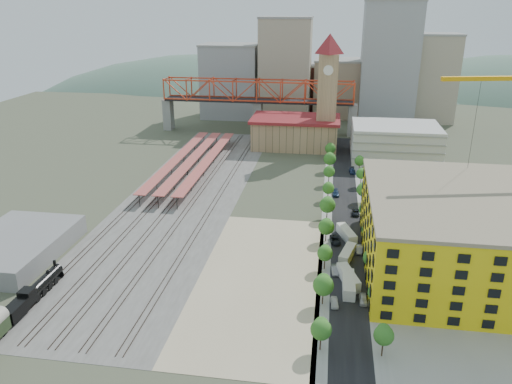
# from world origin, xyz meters

# --- Properties ---
(ground) EXTENTS (400.00, 400.00, 0.00)m
(ground) POSITION_xyz_m (0.00, 0.00, 0.00)
(ground) COLOR #474C38
(ground) RESTS_ON ground
(ballast_strip) EXTENTS (36.00, 165.00, 0.06)m
(ballast_strip) POSITION_xyz_m (-36.00, 17.50, 0.03)
(ballast_strip) COLOR #605E59
(ballast_strip) RESTS_ON ground
(dirt_lot) EXTENTS (28.00, 67.00, 0.06)m
(dirt_lot) POSITION_xyz_m (-4.00, -31.50, 0.03)
(dirt_lot) COLOR tan
(dirt_lot) RESTS_ON ground
(street_asphalt) EXTENTS (12.00, 170.00, 0.06)m
(street_asphalt) POSITION_xyz_m (16.00, 15.00, 0.03)
(street_asphalt) COLOR black
(street_asphalt) RESTS_ON ground
(sidewalk_west) EXTENTS (3.00, 170.00, 0.04)m
(sidewalk_west) POSITION_xyz_m (10.50, 15.00, 0.02)
(sidewalk_west) COLOR gray
(sidewalk_west) RESTS_ON ground
(sidewalk_east) EXTENTS (3.00, 170.00, 0.04)m
(sidewalk_east) POSITION_xyz_m (21.50, 15.00, 0.02)
(sidewalk_east) COLOR gray
(sidewalk_east) RESTS_ON ground
(construction_pad) EXTENTS (50.00, 90.00, 0.06)m
(construction_pad) POSITION_xyz_m (45.00, -20.00, 0.03)
(construction_pad) COLOR gray
(construction_pad) RESTS_ON ground
(rail_tracks) EXTENTS (26.56, 160.00, 0.18)m
(rail_tracks) POSITION_xyz_m (-37.80, 17.50, 0.15)
(rail_tracks) COLOR #382B23
(rail_tracks) RESTS_ON ground
(platform_canopies) EXTENTS (16.00, 80.00, 4.12)m
(platform_canopies) POSITION_xyz_m (-41.00, 45.00, 3.99)
(platform_canopies) COLOR #B6464B
(platform_canopies) RESTS_ON ground
(station_hall) EXTENTS (38.00, 24.00, 13.10)m
(station_hall) POSITION_xyz_m (-5.00, 82.00, 6.67)
(station_hall) COLOR tan
(station_hall) RESTS_ON ground
(clock_tower) EXTENTS (12.00, 12.00, 52.00)m
(clock_tower) POSITION_xyz_m (8.00, 79.99, 28.70)
(clock_tower) COLOR tan
(clock_tower) RESTS_ON ground
(parking_garage) EXTENTS (34.00, 26.00, 14.00)m
(parking_garage) POSITION_xyz_m (36.00, 70.00, 7.00)
(parking_garage) COLOR silver
(parking_garage) RESTS_ON ground
(truss_bridge) EXTENTS (94.00, 9.60, 25.60)m
(truss_bridge) POSITION_xyz_m (-25.00, 105.00, 18.86)
(truss_bridge) COLOR gray
(truss_bridge) RESTS_ON ground
(construction_building) EXTENTS (44.60, 50.60, 18.80)m
(construction_building) POSITION_xyz_m (42.00, -20.00, 9.41)
(construction_building) COLOR yellow
(construction_building) RESTS_ON ground
(warehouse) EXTENTS (22.00, 32.00, 5.00)m
(warehouse) POSITION_xyz_m (-66.00, -30.00, 2.50)
(warehouse) COLOR gray
(warehouse) RESTS_ON ground
(street_trees) EXTENTS (15.40, 124.40, 8.00)m
(street_trees) POSITION_xyz_m (16.00, 5.00, 0.00)
(street_trees) COLOR #26681F
(street_trees) RESTS_ON ground
(skyline) EXTENTS (133.00, 46.00, 60.00)m
(skyline) POSITION_xyz_m (7.47, 142.31, 22.81)
(skyline) COLOR #9EA0A3
(skyline) RESTS_ON ground
(distant_hills) EXTENTS (647.00, 264.00, 227.00)m
(distant_hills) POSITION_xyz_m (45.28, 260.00, -79.54)
(distant_hills) COLOR #4C6B59
(distant_hills) RESTS_ON ground
(locomotive) EXTENTS (2.72, 20.97, 5.24)m
(locomotive) POSITION_xyz_m (-50.00, -47.07, 1.96)
(locomotive) COLOR black
(locomotive) RESTS_ON ground
(site_trailer_a) EXTENTS (2.73, 9.93, 2.71)m
(site_trailer_a) POSITION_xyz_m (16.00, -33.51, 1.35)
(site_trailer_a) COLOR silver
(site_trailer_a) RESTS_ON ground
(site_trailer_b) EXTENTS (5.41, 10.01, 2.65)m
(site_trailer_b) POSITION_xyz_m (16.00, -30.41, 1.33)
(site_trailer_b) COLOR silver
(site_trailer_b) RESTS_ON ground
(site_trailer_c) EXTENTS (4.59, 9.34, 2.47)m
(site_trailer_c) POSITION_xyz_m (16.00, -18.83, 1.24)
(site_trailer_c) COLOR silver
(site_trailer_c) RESTS_ON ground
(site_trailer_d) EXTENTS (5.52, 9.82, 2.61)m
(site_trailer_d) POSITION_xyz_m (16.00, -7.35, 1.30)
(site_trailer_d) COLOR silver
(site_trailer_d) RESTS_ON ground
(car_0) EXTENTS (1.90, 4.14, 1.38)m
(car_0) POSITION_xyz_m (13.00, -40.07, 0.69)
(car_0) COLOR silver
(car_0) RESTS_ON ground
(car_1) EXTENTS (1.98, 4.70, 1.51)m
(car_1) POSITION_xyz_m (13.00, -26.38, 0.75)
(car_1) COLOR gray
(car_1) RESTS_ON ground
(car_2) EXTENTS (3.25, 5.73, 1.51)m
(car_2) POSITION_xyz_m (13.00, -10.45, 0.75)
(car_2) COLOR black
(car_2) RESTS_ON ground
(car_3) EXTENTS (2.45, 5.31, 1.50)m
(car_3) POSITION_xyz_m (13.00, 24.61, 0.75)
(car_3) COLOR navy
(car_3) RESTS_ON ground
(car_4) EXTENTS (1.74, 4.27, 1.45)m
(car_4) POSITION_xyz_m (19.00, -38.00, 0.73)
(car_4) COLOR silver
(car_4) RESTS_ON ground
(car_5) EXTENTS (1.60, 4.47, 1.47)m
(car_5) POSITION_xyz_m (19.00, -14.84, 0.73)
(car_5) COLOR #9D9DA2
(car_5) RESTS_ON ground
(car_6) EXTENTS (2.62, 5.10, 1.38)m
(car_6) POSITION_xyz_m (19.00, 9.23, 0.69)
(car_6) COLOR black
(car_6) RESTS_ON ground
(car_7) EXTENTS (2.58, 5.42, 1.53)m
(car_7) POSITION_xyz_m (19.00, 48.69, 0.76)
(car_7) COLOR navy
(car_7) RESTS_ON ground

